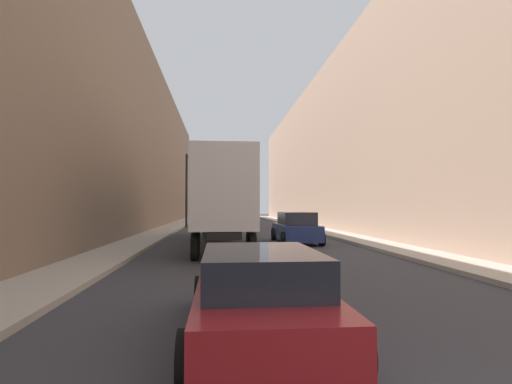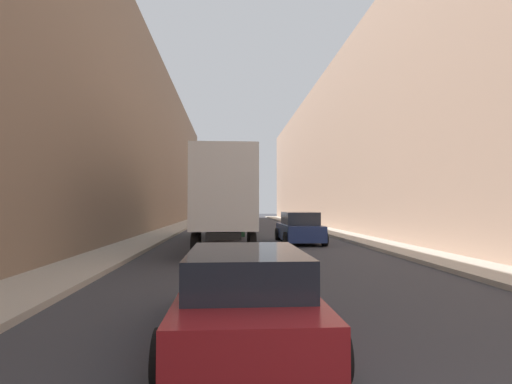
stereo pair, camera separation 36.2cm
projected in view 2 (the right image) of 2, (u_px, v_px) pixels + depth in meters
name	position (u px, v px, depth m)	size (l,w,h in m)	color
sidewalk_right	(325.00, 230.00, 31.13)	(2.09, 80.00, 0.15)	#B2A899
sidewalk_left	(169.00, 231.00, 30.30)	(2.09, 80.00, 0.15)	#B2A899
building_right	(375.00, 142.00, 31.65)	(6.00, 80.00, 14.10)	#997A66
building_left	(116.00, 138.00, 30.28)	(6.00, 80.00, 14.26)	#846B56
semi_truck	(225.00, 199.00, 20.67)	(2.40, 14.84, 4.16)	silver
sedan_car	(245.00, 294.00, 6.03)	(2.11, 4.60, 1.32)	maroon
suv_car	(299.00, 228.00, 21.27)	(2.14, 4.84, 1.65)	navy
traffic_signal_gantry	(210.00, 175.00, 37.41)	(6.17, 0.35, 6.82)	black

